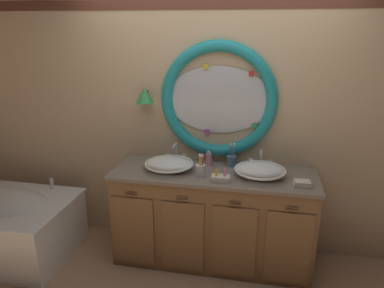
{
  "coord_description": "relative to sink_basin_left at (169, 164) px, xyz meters",
  "views": [
    {
      "loc": [
        0.47,
        -2.75,
        2.14
      ],
      "look_at": [
        -0.14,
        0.25,
        1.14
      ],
      "focal_mm": 34.06,
      "sensor_mm": 36.0,
      "label": 1
    }
  ],
  "objects": [
    {
      "name": "ground_plane",
      "position": [
        0.35,
        -0.22,
        -0.95
      ],
      "size": [
        14.0,
        14.0,
        0.0
      ],
      "primitive_type": "plane",
      "color": "tan"
    },
    {
      "name": "back_wall_assembly",
      "position": [
        0.35,
        0.36,
        0.37
      ],
      "size": [
        6.4,
        0.26,
        2.6
      ],
      "color": "#D6B78E",
      "rests_on": "ground_plane"
    },
    {
      "name": "vanity_counter",
      "position": [
        0.41,
        0.03,
        -0.5
      ],
      "size": [
        1.83,
        0.65,
        0.89
      ],
      "color": "olive",
      "rests_on": "ground_plane"
    },
    {
      "name": "sink_basin_left",
      "position": [
        0.0,
        0.0,
        0.0
      ],
      "size": [
        0.45,
        0.45,
        0.11
      ],
      "color": "white",
      "rests_on": "vanity_counter"
    },
    {
      "name": "sink_basin_right",
      "position": [
        0.81,
        0.0,
        0.0
      ],
      "size": [
        0.45,
        0.45,
        0.12
      ],
      "color": "white",
      "rests_on": "vanity_counter"
    },
    {
      "name": "faucet_set_left",
      "position": [
        -0.0,
        0.25,
        0.01
      ],
      "size": [
        0.22,
        0.14,
        0.18
      ],
      "color": "silver",
      "rests_on": "vanity_counter"
    },
    {
      "name": "faucet_set_right",
      "position": [
        0.81,
        0.25,
        0.01
      ],
      "size": [
        0.23,
        0.12,
        0.17
      ],
      "color": "silver",
      "rests_on": "vanity_counter"
    },
    {
      "name": "toothbrush_holder_left",
      "position": [
        0.31,
        -0.09,
        0.0
      ],
      "size": [
        0.09,
        0.09,
        0.21
      ],
      "color": "silver",
      "rests_on": "vanity_counter"
    },
    {
      "name": "toothbrush_holder_right",
      "position": [
        0.54,
        0.21,
        -0.0
      ],
      "size": [
        0.09,
        0.09,
        0.22
      ],
      "color": "slate",
      "rests_on": "vanity_counter"
    },
    {
      "name": "soap_dispenser",
      "position": [
        0.33,
        0.18,
        0.01
      ],
      "size": [
        0.05,
        0.06,
        0.15
      ],
      "color": "pink",
      "rests_on": "vanity_counter"
    },
    {
      "name": "folded_hand_towel",
      "position": [
        1.15,
        -0.13,
        -0.04
      ],
      "size": [
        0.14,
        0.11,
        0.04
      ],
      "color": "beige",
      "rests_on": "vanity_counter"
    },
    {
      "name": "toiletry_basket",
      "position": [
        0.49,
        -0.17,
        -0.03
      ],
      "size": [
        0.15,
        0.09,
        0.12
      ],
      "color": "beige",
      "rests_on": "vanity_counter"
    }
  ]
}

